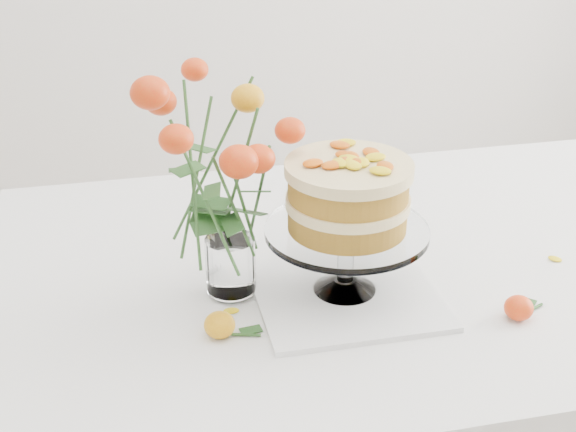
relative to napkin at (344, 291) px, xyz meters
name	(u,v)px	position (x,y,z in m)	size (l,w,h in m)	color
table	(381,295)	(0.11, 0.11, -0.09)	(1.43, 0.93, 0.76)	tan
napkin	(344,291)	(0.00, 0.00, 0.00)	(0.30, 0.30, 0.01)	silver
cake_stand	(348,203)	(0.00, 0.00, 0.17)	(0.27, 0.27, 0.24)	white
rose_vase	(227,160)	(-0.19, 0.04, 0.24)	(0.30, 0.30, 0.42)	white
loose_rose_near	(220,325)	(-0.22, -0.08, 0.02)	(0.09, 0.05, 0.04)	orange
loose_rose_far	(519,308)	(0.25, -0.13, 0.01)	(0.08, 0.05, 0.04)	red
stray_petal_a	(335,292)	(-0.01, 0.01, 0.00)	(0.03, 0.02, 0.00)	yellow
stray_petal_b	(399,297)	(0.09, -0.03, 0.00)	(0.03, 0.02, 0.00)	yellow
stray_petal_c	(430,307)	(0.13, -0.07, 0.00)	(0.03, 0.02, 0.00)	yellow
stray_petal_d	(248,286)	(-0.15, 0.06, 0.00)	(0.03, 0.02, 0.00)	yellow
stray_petal_e	(231,311)	(-0.19, -0.01, 0.00)	(0.03, 0.02, 0.00)	yellow
stray_petal_f	(555,259)	(0.41, 0.03, 0.00)	(0.03, 0.02, 0.00)	yellow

